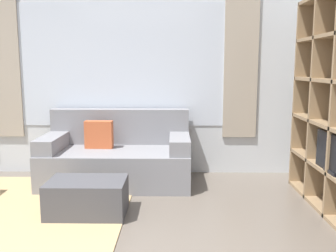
{
  "coord_description": "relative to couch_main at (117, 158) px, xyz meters",
  "views": [
    {
      "loc": [
        0.69,
        -2.04,
        1.43
      ],
      "look_at": [
        0.63,
        1.61,
        0.85
      ],
      "focal_mm": 40.0,
      "sensor_mm": 36.0,
      "label": 1
    }
  ],
  "objects": [
    {
      "name": "wall_back",
      "position": [
        0.02,
        0.49,
        1.04
      ],
      "size": [
        6.25,
        0.11,
        2.7
      ],
      "color": "silver",
      "rests_on": "ground_plane"
    },
    {
      "name": "ottoman",
      "position": [
        -0.14,
        -1.04,
        -0.14
      ],
      "size": [
        0.75,
        0.49,
        0.35
      ],
      "color": "#47474C",
      "rests_on": "ground_plane"
    },
    {
      "name": "area_rug",
      "position": [
        -0.8,
        -1.03,
        -0.31
      ],
      "size": [
        2.06,
        2.39,
        0.01
      ],
      "primitive_type": "cube",
      "color": "tan",
      "rests_on": "ground_plane"
    },
    {
      "name": "couch_main",
      "position": [
        0.0,
        0.0,
        0.0
      ],
      "size": [
        1.78,
        0.91,
        0.89
      ],
      "color": "gray",
      "rests_on": "ground_plane"
    }
  ]
}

